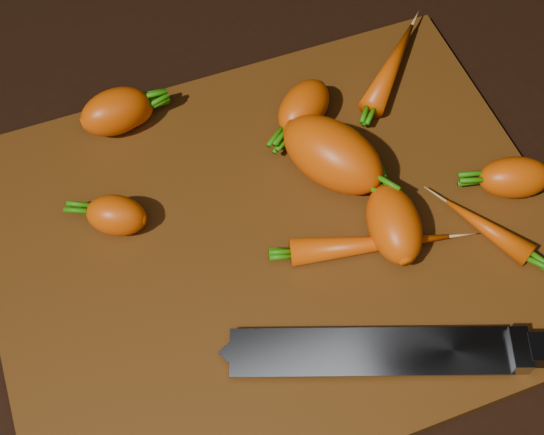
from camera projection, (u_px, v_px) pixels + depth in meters
name	position (u px, v px, depth m)	size (l,w,h in m)	color
ground	(276.00, 246.00, 0.69)	(2.00, 2.00, 0.01)	black
cutting_board	(276.00, 240.00, 0.68)	(0.50, 0.40, 0.01)	#57300F
carrot_0	(116.00, 112.00, 0.72)	(0.07, 0.04, 0.04)	#D74600
carrot_1	(116.00, 215.00, 0.66)	(0.05, 0.04, 0.04)	#D74600
carrot_2	(333.00, 155.00, 0.68)	(0.10, 0.06, 0.06)	#D74600
carrot_3	(394.00, 224.00, 0.65)	(0.08, 0.05, 0.05)	#D74600
carrot_4	(304.00, 107.00, 0.72)	(0.07, 0.04, 0.04)	#D74600
carrot_5	(129.00, 112.00, 0.73)	(0.05, 0.03, 0.03)	#D74600
carrot_6	(515.00, 178.00, 0.68)	(0.07, 0.04, 0.04)	#D74600
carrot_7	(392.00, 66.00, 0.76)	(0.12, 0.03, 0.03)	#D74600
carrot_8	(370.00, 245.00, 0.66)	(0.14, 0.02, 0.02)	#D74600
carrot_9	(487.00, 228.00, 0.67)	(0.09, 0.02, 0.02)	#D74600
knife	(398.00, 351.00, 0.61)	(0.36, 0.16, 0.02)	gray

